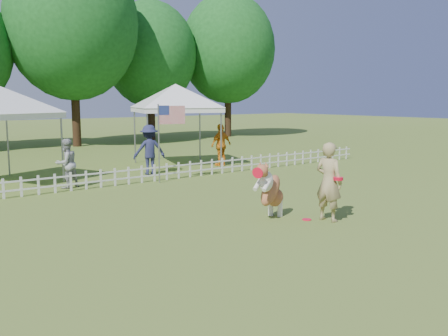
% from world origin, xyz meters
% --- Properties ---
extents(ground, '(120.00, 120.00, 0.00)m').
position_xyz_m(ground, '(0.00, 0.00, 0.00)').
color(ground, '#526E22').
rests_on(ground, ground).
extents(picket_fence, '(22.00, 0.08, 0.60)m').
position_xyz_m(picket_fence, '(0.00, 7.00, 0.30)').
color(picket_fence, silver).
rests_on(picket_fence, ground).
extents(handler, '(0.54, 0.74, 1.88)m').
position_xyz_m(handler, '(0.65, -0.46, 0.94)').
color(handler, tan).
rests_on(handler, ground).
extents(dog, '(1.43, 0.96, 1.40)m').
position_xyz_m(dog, '(-0.27, 0.53, 0.70)').
color(dog, brown).
rests_on(dog, ground).
extents(frisbee_on_turf, '(0.24, 0.24, 0.02)m').
position_xyz_m(frisbee_on_turf, '(0.31, -0.11, 0.01)').
color(frisbee_on_turf, red).
rests_on(frisbee_on_turf, ground).
extents(canopy_tent_right, '(4.18, 4.18, 3.41)m').
position_xyz_m(canopy_tent_right, '(3.08, 10.02, 1.71)').
color(canopy_tent_right, white).
rests_on(canopy_tent_right, ground).
extents(flag_pole, '(1.04, 0.31, 2.70)m').
position_xyz_m(flag_pole, '(0.24, 6.64, 1.35)').
color(flag_pole, gray).
rests_on(flag_pole, ground).
extents(spectator_a, '(0.91, 0.79, 1.60)m').
position_xyz_m(spectator_a, '(-2.64, 7.62, 0.80)').
color(spectator_a, '#98999D').
rests_on(spectator_a, ground).
extents(spectator_b, '(1.37, 1.01, 1.89)m').
position_xyz_m(spectator_b, '(0.93, 8.54, 0.94)').
color(spectator_b, '#23264B').
rests_on(spectator_b, ground).
extents(spectator_c, '(1.09, 0.51, 1.80)m').
position_xyz_m(spectator_c, '(4.55, 8.77, 0.90)').
color(spectator_c, orange).
rests_on(spectator_c, ground).
extents(tree_center_right, '(7.60, 7.60, 12.60)m').
position_xyz_m(tree_center_right, '(3.00, 21.00, 6.30)').
color(tree_center_right, '#164D1A').
rests_on(tree_center_right, ground).
extents(tree_right, '(6.20, 6.20, 10.40)m').
position_xyz_m(tree_right, '(9.00, 22.50, 5.20)').
color(tree_right, '#164D1A').
rests_on(tree_right, ground).
extents(tree_far_right, '(7.00, 7.00, 11.40)m').
position_xyz_m(tree_far_right, '(15.00, 21.50, 5.70)').
color(tree_far_right, '#164D1A').
rests_on(tree_far_right, ground).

